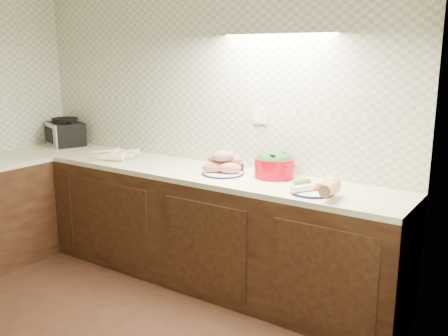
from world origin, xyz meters
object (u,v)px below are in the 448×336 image
Objects in this scene: toaster_oven at (65,133)px; sweet_potato_plate at (223,165)px; onion_bowl at (234,166)px; veg_plate at (321,187)px; parsnip_pile at (112,155)px; dutch_oven at (274,164)px.

toaster_oven is 1.96m from sweet_potato_plate.
onion_bowl is 0.42× the size of veg_plate.
veg_plate is at bearing -0.78° from parsnip_pile.
toaster_oven is 1.25× the size of veg_plate.
toaster_oven is 0.89m from parsnip_pile.
dutch_oven is (2.32, 0.01, -0.03)m from toaster_oven.
onion_bowl is 0.35m from dutch_oven.
toaster_oven reaches higher than veg_plate.
onion_bowl is (0.02, 0.11, -0.02)m from sweet_potato_plate.
dutch_oven is 0.53m from veg_plate.
sweet_potato_plate is 0.86× the size of dutch_oven.
onion_bowl is at bearing 164.71° from veg_plate.
sweet_potato_plate is 2.12× the size of onion_bowl.
toaster_oven is 2.32m from dutch_oven.
veg_plate is (0.81, -0.22, 0.00)m from onion_bowl.
sweet_potato_plate is 0.84m from veg_plate.
sweet_potato_plate is at bearing 17.12° from toaster_oven.
parsnip_pile is 1.13m from onion_bowl.
toaster_oven is at bearing 166.79° from parsnip_pile.
toaster_oven reaches higher than sweet_potato_plate.
dutch_oven reaches higher than onion_bowl.
sweet_potato_plate is 0.89× the size of veg_plate.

